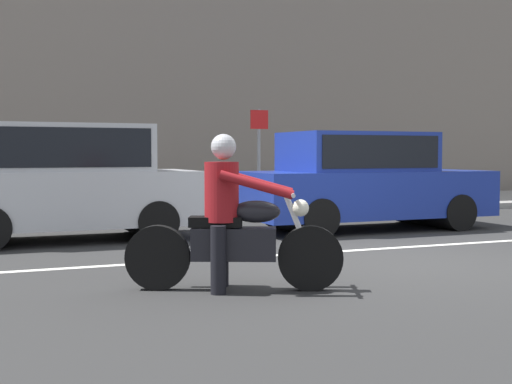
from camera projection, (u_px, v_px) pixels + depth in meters
The scene contains 7 objects.
ground_plane at pixel (388, 260), 8.84m from camera, with size 80.00×80.00×0.00m, color #2A2A2A.
sidewalk_slab at pixel (195, 208), 16.20m from camera, with size 40.00×4.40×0.14m, color gray.
lane_marking_stripe at pixel (309, 253), 9.41m from camera, with size 18.00×0.14×0.01m, color silver.
motorcycle_with_rider_crimson at pixel (233, 227), 6.86m from camera, with size 2.02×1.06×1.55m.
parked_sedan_cobalt_blue at pixel (363, 180), 12.29m from camera, with size 4.42×1.82×1.72m.
parked_hatchback_silver at pixel (69, 181), 10.73m from camera, with size 3.88×1.76×1.80m.
street_sign_post at pixel (259, 146), 16.30m from camera, with size 0.44×0.08×2.25m.
Camera 1 is at (-4.94, -7.44, 1.36)m, focal length 48.78 mm.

